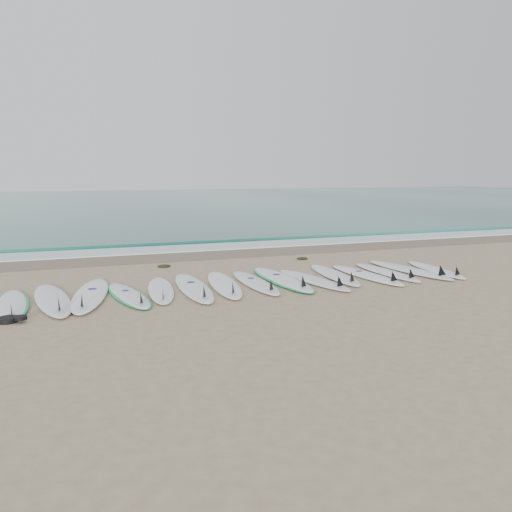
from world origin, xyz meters
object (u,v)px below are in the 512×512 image
object	(u,v)px
surfboard_7	(256,282)
leash_coil	(11,319)
surfboard_0	(12,304)
surfboard_14	(437,270)

from	to	relation	value
surfboard_7	leash_coil	distance (m)	4.78
surfboard_7	leash_coil	xyz separation A→B (m)	(-4.63, -1.21, -0.01)
surfboard_0	leash_coil	xyz separation A→B (m)	(0.09, -1.05, 0.01)
surfboard_7	surfboard_14	distance (m)	4.62
surfboard_0	surfboard_7	world-z (taller)	surfboard_7
surfboard_14	leash_coil	size ratio (longest dim) A/B	5.18
surfboard_7	leash_coil	bearing A→B (deg)	-166.05
surfboard_0	leash_coil	size ratio (longest dim) A/B	5.16
surfboard_0	surfboard_14	distance (m)	9.34
surfboard_0	leash_coil	bearing A→B (deg)	-90.87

